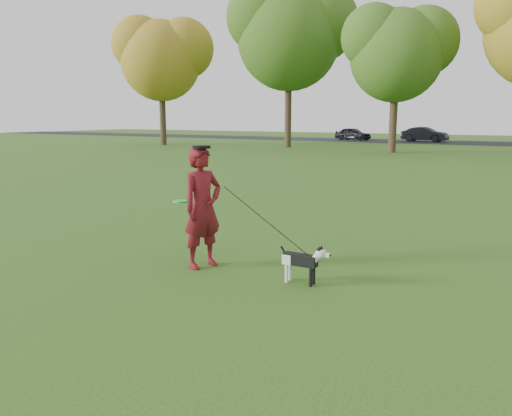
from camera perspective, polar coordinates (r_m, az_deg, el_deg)
The scene contains 8 objects.
ground at distance 7.74m, azimuth -3.69°, elevation -6.59°, with size 120.00×120.00×0.00m, color #285116.
road at distance 46.42m, azimuth 24.57°, elevation 6.75°, with size 120.00×7.00×0.02m, color black.
man at distance 7.52m, azimuth -6.12°, elevation 0.05°, with size 0.67×0.44×1.83m, color #5D0D22.
dog at distance 6.85m, azimuth 5.52°, elevation -5.87°, with size 0.75×0.15×0.57m.
car_left at distance 48.75m, azimuth 11.02°, elevation 8.33°, with size 1.38×3.44×1.17m, color black.
car_mid at distance 47.06m, azimuth 18.73°, elevation 7.98°, with size 1.37×3.92×1.29m, color black.
man_held_items at distance 6.96m, azimuth 0.76°, elevation -1.18°, with size 2.27×0.31×1.46m.
tree_row at distance 33.12m, azimuth 20.68°, elevation 18.75°, with size 51.74×8.86×12.01m.
Camera 1 is at (4.06, -6.19, 2.27)m, focal length 35.00 mm.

